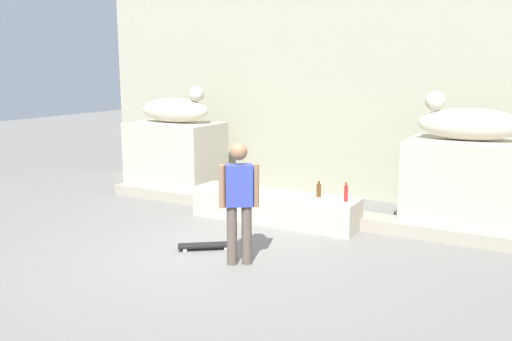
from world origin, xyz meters
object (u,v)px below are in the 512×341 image
bottle_clear (221,182)px  bottle_red (346,193)px  skater (239,198)px  skateboard (205,245)px  statue_reclining_left (176,109)px  bottle_brown (319,190)px  statue_reclining_right (468,123)px

bottle_clear → bottle_red: bottle_red is taller
skater → skateboard: 1.16m
statue_reclining_left → bottle_clear: (1.92, -1.27, -1.14)m
skateboard → bottle_brown: (1.02, 1.86, 0.58)m
bottle_brown → bottle_clear: bearing=-172.8°
skater → skateboard: size_ratio=2.19×
statue_reclining_right → skateboard: bearing=35.9°
statue_reclining_left → skateboard: size_ratio=2.14×
skater → bottle_clear: (-1.50, 1.89, -0.29)m
bottle_red → statue_reclining_right: bearing=34.6°
statue_reclining_left → skater: bearing=-46.6°
statue_reclining_right → bottle_red: bearing=27.7°
skateboard → bottle_red: size_ratio=2.31×
statue_reclining_right → bottle_red: statue_reclining_right is taller
statue_reclining_left → skater: (3.42, -3.16, -0.85)m
skateboard → bottle_red: (1.52, 1.78, 0.60)m
skater → bottle_red: (0.78, 2.05, -0.26)m
bottle_red → bottle_brown: size_ratio=1.15×
skateboard → bottle_red: bearing=-166.8°
statue_reclining_left → bottle_brown: (3.70, -1.05, -1.13)m
statue_reclining_left → bottle_clear: statue_reclining_left is taller
bottle_brown → statue_reclining_left: bearing=164.2°
skater → statue_reclining_left: bearing=-76.8°
statue_reclining_left → bottle_brown: 4.01m
statue_reclining_right → statue_reclining_left: bearing=-6.9°
bottle_red → skater: bearing=-110.8°
bottle_clear → skateboard: bearing=-65.0°
statue_reclining_left → skateboard: 4.30m
skateboard → bottle_clear: size_ratio=2.91×
statue_reclining_right → skater: size_ratio=0.99×
skater → bottle_brown: bearing=-131.6°
statue_reclining_left → skateboard: statue_reclining_left is taller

